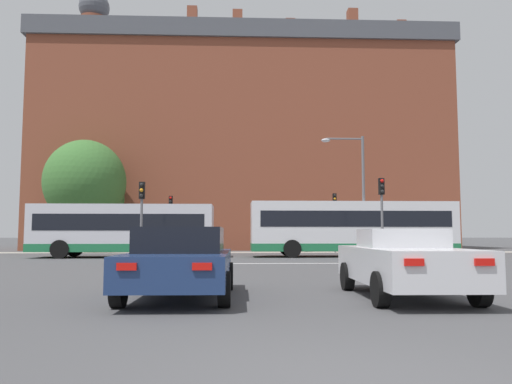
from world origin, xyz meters
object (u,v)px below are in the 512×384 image
car_roadster_right (404,262)px  pedestrian_waiting (306,238)px  bus_crossing_trailing (124,229)px  traffic_light_far_right (335,213)px  car_saloon_left (181,261)px  traffic_light_near_right (382,205)px  traffic_light_far_left (170,214)px  street_lamp_junction (356,182)px  bus_crossing_lead (352,227)px  pedestrian_walking_east (180,239)px  traffic_light_near_left (142,208)px

car_roadster_right → pedestrian_waiting: size_ratio=2.61×
bus_crossing_trailing → pedestrian_waiting: bus_crossing_trailing is taller
traffic_light_far_right → car_saloon_left: bearing=-108.2°
traffic_light_near_right → pedestrian_waiting: (-1.80, 13.29, -1.68)m
car_roadster_right → traffic_light_far_left: size_ratio=1.13×
traffic_light_near_right → street_lamp_junction: 4.50m
bus_crossing_trailing → pedestrian_waiting: size_ratio=5.78×
car_roadster_right → traffic_light_near_right: (3.60, 13.48, 1.99)m
bus_crossing_lead → street_lamp_junction: street_lamp_junction is taller
car_saloon_left → bus_crossing_trailing: (-5.18, 18.17, 0.85)m
bus_crossing_lead → traffic_light_far_left: traffic_light_far_left is taller
car_saloon_left → car_roadster_right: (4.59, -0.15, -0.02)m
pedestrian_waiting → pedestrian_walking_east: size_ratio=1.09×
car_roadster_right → traffic_light_near_left: 15.46m
pedestrian_waiting → car_roadster_right: bearing=25.4°
car_saloon_left → bus_crossing_trailing: bearing=106.6°
traffic_light_far_left → pedestrian_walking_east: traffic_light_far_left is taller
bus_crossing_trailing → pedestrian_walking_east: bus_crossing_trailing is taller
bus_crossing_lead → pedestrian_walking_east: size_ratio=7.38×
car_saloon_left → traffic_light_far_left: traffic_light_far_left is taller
traffic_light_far_left → street_lamp_junction: (11.42, -7.60, 1.56)m
car_roadster_right → bus_crossing_trailing: 20.79m
car_roadster_right → traffic_light_near_right: bearing=75.8°
traffic_light_near_left → street_lamp_junction: street_lamp_junction is taller
pedestrian_waiting → pedestrian_walking_east: (-9.27, -0.20, -0.10)m
car_roadster_right → pedestrian_waiting: pedestrian_waiting is taller
bus_crossing_lead → pedestrian_walking_east: (-10.82, 7.90, -0.78)m
car_roadster_right → bus_crossing_lead: bearing=80.6°
traffic_light_near_left → bus_crossing_trailing: bearing=110.5°
pedestrian_waiting → traffic_light_far_right: bearing=83.3°
car_saloon_left → traffic_light_near_right: 15.76m
traffic_light_near_left → traffic_light_far_left: bearing=91.0°
traffic_light_near_left → street_lamp_junction: (11.21, 4.50, 1.73)m
car_roadster_right → bus_crossing_lead: bus_crossing_lead is taller
car_roadster_right → bus_crossing_lead: size_ratio=0.38×
bus_crossing_lead → pedestrian_waiting: (-1.56, 8.10, -0.68)m
bus_crossing_lead → traffic_light_near_left: bearing=116.1°
car_saloon_left → traffic_light_near_right: bearing=59.1°
car_saloon_left → street_lamp_junction: bearing=66.3°
bus_crossing_trailing → traffic_light_far_left: (1.72, 6.97, 1.13)m
traffic_light_near_right → traffic_light_near_left: (-11.44, -0.28, -0.16)m
bus_crossing_trailing → traffic_light_near_left: size_ratio=2.68×
pedestrian_walking_east → traffic_light_near_right: bearing=-108.9°
car_saloon_left → bus_crossing_trailing: 18.92m
car_saloon_left → traffic_light_far_right: (8.29, 25.23, 2.12)m
traffic_light_far_left → car_saloon_left: bearing=-82.2°
car_roadster_right → bus_crossing_trailing: bearing=118.8°
bus_crossing_lead → car_roadster_right: bearing=169.8°
bus_crossing_lead → street_lamp_junction: size_ratio=1.71×
traffic_light_far_left → pedestrian_walking_east: bearing=65.5°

